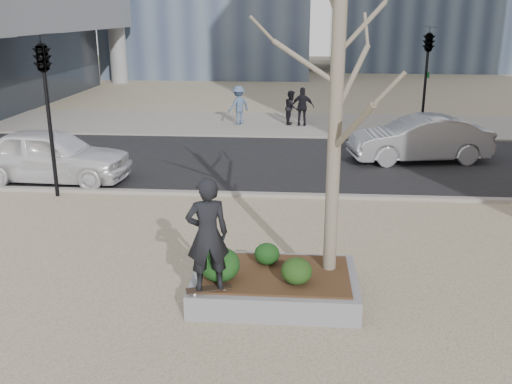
# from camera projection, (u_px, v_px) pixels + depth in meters

# --- Properties ---
(ground) EXTENTS (120.00, 120.00, 0.00)m
(ground) POSITION_uv_depth(u_px,v_px,m) (221.00, 295.00, 10.65)
(ground) COLOR tan
(ground) RESTS_ON ground
(street) EXTENTS (60.00, 8.00, 0.02)m
(street) POSITION_uv_depth(u_px,v_px,m) (259.00, 161.00, 20.15)
(street) COLOR black
(street) RESTS_ON ground
(far_sidewalk) EXTENTS (60.00, 6.00, 0.02)m
(far_sidewalk) POSITION_uv_depth(u_px,v_px,m) (270.00, 124.00, 26.80)
(far_sidewalk) COLOR gray
(far_sidewalk) RESTS_ON ground
(planter) EXTENTS (3.00, 2.00, 0.45)m
(planter) POSITION_uv_depth(u_px,v_px,m) (275.00, 286.00, 10.50)
(planter) COLOR gray
(planter) RESTS_ON ground
(planter_mulch) EXTENTS (2.70, 1.70, 0.04)m
(planter_mulch) POSITION_uv_depth(u_px,v_px,m) (275.00, 274.00, 10.43)
(planter_mulch) COLOR #382314
(planter_mulch) RESTS_ON planter
(sycamore_tree) EXTENTS (2.80, 2.80, 6.60)m
(sycamore_tree) POSITION_uv_depth(u_px,v_px,m) (337.00, 90.00, 9.64)
(sycamore_tree) COLOR gray
(sycamore_tree) RESTS_ON planter_mulch
(shrub_left) EXTENTS (0.72, 0.72, 0.61)m
(shrub_left) POSITION_uv_depth(u_px,v_px,m) (220.00, 264.00, 10.05)
(shrub_left) COLOR #133C14
(shrub_left) RESTS_ON planter_mulch
(shrub_middle) EXTENTS (0.48, 0.48, 0.41)m
(shrub_middle) POSITION_uv_depth(u_px,v_px,m) (267.00, 254.00, 10.74)
(shrub_middle) COLOR black
(shrub_middle) RESTS_ON planter_mulch
(shrub_right) EXTENTS (0.55, 0.55, 0.47)m
(shrub_right) POSITION_uv_depth(u_px,v_px,m) (297.00, 271.00, 9.95)
(shrub_right) COLOR #1A3B12
(shrub_right) RESTS_ON planter_mulch
(skateboard) EXTENTS (0.80, 0.45, 0.08)m
(skateboard) POSITION_uv_depth(u_px,v_px,m) (209.00, 290.00, 9.78)
(skateboard) COLOR black
(skateboard) RESTS_ON planter
(skateboarder) EXTENTS (0.83, 0.66, 1.98)m
(skateboarder) POSITION_uv_depth(u_px,v_px,m) (207.00, 235.00, 9.47)
(skateboarder) COLOR black
(skateboarder) RESTS_ON skateboard
(police_car) EXTENTS (4.94, 2.19, 1.65)m
(police_car) POSITION_uv_depth(u_px,v_px,m) (51.00, 155.00, 17.50)
(police_car) COLOR white
(police_car) RESTS_ON street
(car_silver) EXTENTS (5.01, 2.46, 1.58)m
(car_silver) POSITION_uv_depth(u_px,v_px,m) (419.00, 139.00, 19.88)
(car_silver) COLOR #9FA1A7
(car_silver) RESTS_ON street
(pedestrian_a) EXTENTS (0.65, 0.80, 1.56)m
(pedestrian_a) POSITION_uv_depth(u_px,v_px,m) (291.00, 107.00, 26.44)
(pedestrian_a) COLOR black
(pedestrian_a) RESTS_ON far_sidewalk
(pedestrian_b) EXTENTS (1.28, 1.28, 1.78)m
(pedestrian_b) POSITION_uv_depth(u_px,v_px,m) (239.00, 105.00, 26.39)
(pedestrian_b) COLOR #475D80
(pedestrian_b) RESTS_ON far_sidewalk
(pedestrian_c) EXTENTS (1.05, 0.49, 1.76)m
(pedestrian_c) POSITION_uv_depth(u_px,v_px,m) (303.00, 107.00, 26.04)
(pedestrian_c) COLOR black
(pedestrian_c) RESTS_ON far_sidewalk
(traffic_light_near) EXTENTS (0.60, 2.48, 4.50)m
(traffic_light_near) POSITION_uv_depth(u_px,v_px,m) (49.00, 118.00, 15.69)
(traffic_light_near) COLOR black
(traffic_light_near) RESTS_ON ground
(traffic_light_far) EXTENTS (0.60, 2.48, 4.50)m
(traffic_light_far) POSITION_uv_depth(u_px,v_px,m) (425.00, 83.00, 23.37)
(traffic_light_far) COLOR black
(traffic_light_far) RESTS_ON ground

